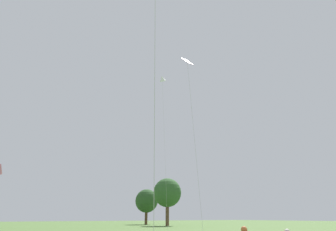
# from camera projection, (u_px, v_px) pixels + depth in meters

# --- Properties ---
(small_kite_box_yellow) EXTENTS (2.25, 1.43, 23.82)m
(small_kite_box_yellow) POSITION_uv_depth(u_px,v_px,m) (162.00, 79.00, 42.39)
(small_kite_box_yellow) COLOR white
(small_kite_box_yellow) RESTS_ON ground
(small_kite_triangle_green) EXTENTS (1.21, 2.37, 15.18)m
(small_kite_triangle_green) POSITION_uv_depth(u_px,v_px,m) (188.00, 68.00, 22.28)
(small_kite_triangle_green) COLOR pink
(small_kite_triangle_green) RESTS_ON ground
(tree_oak_left) EXTENTS (7.07, 7.07, 11.35)m
(tree_oak_left) POSITION_uv_depth(u_px,v_px,m) (167.00, 193.00, 65.48)
(tree_oak_left) COLOR #513823
(tree_oak_left) RESTS_ON ground
(tree_oak_right) EXTENTS (6.71, 6.71, 9.89)m
(tree_oak_right) POSITION_uv_depth(u_px,v_px,m) (147.00, 201.00, 77.03)
(tree_oak_right) COLOR #513823
(tree_oak_right) RESTS_ON ground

